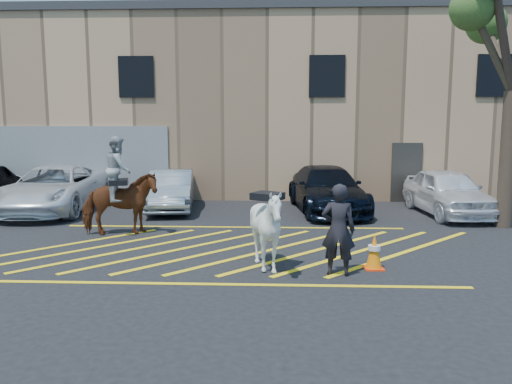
{
  "coord_description": "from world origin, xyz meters",
  "views": [
    {
      "loc": [
        1.2,
        -11.61,
        2.98
      ],
      "look_at": [
        0.71,
        0.2,
        1.3
      ],
      "focal_mm": 35.0,
      "sensor_mm": 36.0,
      "label": 1
    }
  ],
  "objects_px": {
    "car_white_pickup": "(54,189)",
    "car_white_suv": "(447,192)",
    "car_blue_suv": "(327,189)",
    "handler": "(338,230)",
    "mounted_bay": "(119,196)",
    "saddled_white": "(267,228)",
    "traffic_cone": "(374,251)",
    "car_silver_sedan": "(171,190)"
  },
  "relations": [
    {
      "from": "car_white_pickup",
      "to": "car_white_suv",
      "type": "distance_m",
      "value": 12.88
    },
    {
      "from": "car_blue_suv",
      "to": "handler",
      "type": "xyz_separation_m",
      "value": [
        -0.47,
        -7.07,
        0.17
      ]
    },
    {
      "from": "mounted_bay",
      "to": "saddled_white",
      "type": "xyz_separation_m",
      "value": [
        3.94,
        -2.99,
        -0.2
      ]
    },
    {
      "from": "car_blue_suv",
      "to": "traffic_cone",
      "type": "distance_m",
      "value": 6.67
    },
    {
      "from": "car_white_suv",
      "to": "traffic_cone",
      "type": "height_order",
      "value": "car_white_suv"
    },
    {
      "from": "traffic_cone",
      "to": "car_blue_suv",
      "type": "bearing_deg",
      "value": 92.72
    },
    {
      "from": "car_blue_suv",
      "to": "car_white_pickup",
      "type": "bearing_deg",
      "value": 175.85
    },
    {
      "from": "car_silver_sedan",
      "to": "mounted_bay",
      "type": "xyz_separation_m",
      "value": [
        -0.55,
        -3.85,
        0.38
      ]
    },
    {
      "from": "car_silver_sedan",
      "to": "handler",
      "type": "xyz_separation_m",
      "value": [
        4.77,
        -7.1,
        0.23
      ]
    },
    {
      "from": "car_blue_suv",
      "to": "mounted_bay",
      "type": "distance_m",
      "value": 6.95
    },
    {
      "from": "car_silver_sedan",
      "to": "car_blue_suv",
      "type": "bearing_deg",
      "value": -8.13
    },
    {
      "from": "handler",
      "to": "mounted_bay",
      "type": "xyz_separation_m",
      "value": [
        -5.32,
        3.24,
        0.15
      ]
    },
    {
      "from": "car_white_suv",
      "to": "car_silver_sedan",
      "type": "bearing_deg",
      "value": 172.06
    },
    {
      "from": "car_white_pickup",
      "to": "car_white_suv",
      "type": "relative_size",
      "value": 1.24
    },
    {
      "from": "car_white_pickup",
      "to": "car_blue_suv",
      "type": "relative_size",
      "value": 1.07
    },
    {
      "from": "saddled_white",
      "to": "traffic_cone",
      "type": "xyz_separation_m",
      "value": [
        2.17,
        0.17,
        -0.49
      ]
    },
    {
      "from": "handler",
      "to": "saddled_white",
      "type": "xyz_separation_m",
      "value": [
        -1.38,
        0.26,
        -0.05
      ]
    },
    {
      "from": "car_white_pickup",
      "to": "car_silver_sedan",
      "type": "xyz_separation_m",
      "value": [
        3.83,
        0.48,
        -0.08
      ]
    },
    {
      "from": "car_silver_sedan",
      "to": "saddled_white",
      "type": "bearing_deg",
      "value": -71.45
    },
    {
      "from": "car_blue_suv",
      "to": "handler",
      "type": "bearing_deg",
      "value": -100.82
    },
    {
      "from": "car_white_pickup",
      "to": "saddled_white",
      "type": "xyz_separation_m",
      "value": [
        7.23,
        -6.36,
        0.11
      ]
    },
    {
      "from": "mounted_bay",
      "to": "saddled_white",
      "type": "bearing_deg",
      "value": -37.18
    },
    {
      "from": "car_silver_sedan",
      "to": "car_white_pickup",
      "type": "bearing_deg",
      "value": 179.31
    },
    {
      "from": "saddled_white",
      "to": "traffic_cone",
      "type": "distance_m",
      "value": 2.23
    },
    {
      "from": "handler",
      "to": "traffic_cone",
      "type": "distance_m",
      "value": 1.04
    },
    {
      "from": "car_blue_suv",
      "to": "saddled_white",
      "type": "bearing_deg",
      "value": -112.19
    },
    {
      "from": "car_white_pickup",
      "to": "mounted_bay",
      "type": "height_order",
      "value": "mounted_bay"
    },
    {
      "from": "car_blue_suv",
      "to": "traffic_cone",
      "type": "xyz_separation_m",
      "value": [
        0.32,
        -6.65,
        -0.37
      ]
    },
    {
      "from": "handler",
      "to": "traffic_cone",
      "type": "xyz_separation_m",
      "value": [
        0.79,
        0.42,
        -0.54
      ]
    },
    {
      "from": "car_silver_sedan",
      "to": "saddled_white",
      "type": "xyz_separation_m",
      "value": [
        3.39,
        -6.84,
        0.19
      ]
    },
    {
      "from": "car_white_pickup",
      "to": "car_blue_suv",
      "type": "xyz_separation_m",
      "value": [
        9.08,
        0.45,
        -0.02
      ]
    },
    {
      "from": "car_white_suv",
      "to": "traffic_cone",
      "type": "bearing_deg",
      "value": -124.1
    },
    {
      "from": "car_white_pickup",
      "to": "handler",
      "type": "xyz_separation_m",
      "value": [
        8.61,
        -6.62,
        0.15
      ]
    },
    {
      "from": "handler",
      "to": "mounted_bay",
      "type": "distance_m",
      "value": 6.23
    },
    {
      "from": "car_white_suv",
      "to": "saddled_white",
      "type": "height_order",
      "value": "saddled_white"
    },
    {
      "from": "car_blue_suv",
      "to": "traffic_cone",
      "type": "bearing_deg",
      "value": -94.28
    },
    {
      "from": "car_white_pickup",
      "to": "traffic_cone",
      "type": "relative_size",
      "value": 7.39
    },
    {
      "from": "car_silver_sedan",
      "to": "saddled_white",
      "type": "height_order",
      "value": "saddled_white"
    },
    {
      "from": "car_blue_suv",
      "to": "saddled_white",
      "type": "distance_m",
      "value": 7.06
    },
    {
      "from": "car_silver_sedan",
      "to": "traffic_cone",
      "type": "relative_size",
      "value": 5.56
    },
    {
      "from": "car_silver_sedan",
      "to": "traffic_cone",
      "type": "distance_m",
      "value": 8.69
    },
    {
      "from": "traffic_cone",
      "to": "car_silver_sedan",
      "type": "bearing_deg",
      "value": 129.78
    }
  ]
}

